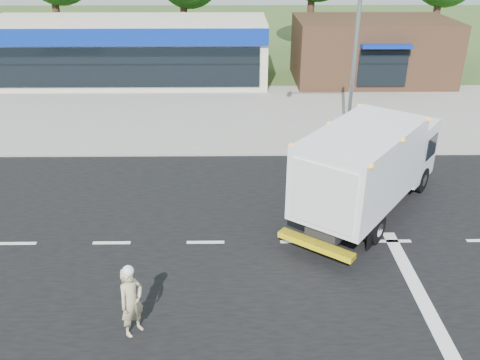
{
  "coord_description": "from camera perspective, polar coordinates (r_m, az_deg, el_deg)",
  "views": [
    {
      "loc": [
        -2.05,
        -13.73,
        8.91
      ],
      "look_at": [
        -1.88,
        1.09,
        1.7
      ],
      "focal_mm": 38.0,
      "sensor_mm": 36.0,
      "label": 1
    }
  ],
  "objects": [
    {
      "name": "road_asphalt",
      "position": [
        16.49,
        6.65,
        -6.93
      ],
      "size": [
        60.0,
        14.0,
        0.02
      ],
      "primitive_type": "cube",
      "color": "black",
      "rests_on": "ground"
    },
    {
      "name": "brown_storefront",
      "position": [
        35.59,
        14.53,
        13.95
      ],
      "size": [
        10.0,
        6.7,
        4.0
      ],
      "color": "#382316",
      "rests_on": "ground"
    },
    {
      "name": "retail_strip_mall",
      "position": [
        35.06,
        -12.45,
        14.01
      ],
      "size": [
        18.0,
        6.2,
        4.0
      ],
      "color": "#BDB29D",
      "rests_on": "ground"
    },
    {
      "name": "ground",
      "position": [
        16.5,
        6.65,
        -6.94
      ],
      "size": [
        120.0,
        120.0,
        0.0
      ],
      "primitive_type": "plane",
      "color": "#385123",
      "rests_on": "ground"
    },
    {
      "name": "sidewalk",
      "position": [
        23.74,
        4.36,
        3.97
      ],
      "size": [
        60.0,
        2.4,
        0.12
      ],
      "primitive_type": "cube",
      "color": "gray",
      "rests_on": "ground"
    },
    {
      "name": "traffic_signal_pole",
      "position": [
        22.15,
        11.22,
        15.1
      ],
      "size": [
        3.51,
        0.25,
        8.0
      ],
      "color": "gray",
      "rests_on": "ground"
    },
    {
      "name": "parking_apron",
      "position": [
        29.2,
        3.44,
        8.14
      ],
      "size": [
        60.0,
        9.0,
        0.02
      ],
      "primitive_type": "cube",
      "color": "gray",
      "rests_on": "ground"
    },
    {
      "name": "emergency_worker",
      "position": [
        12.8,
        -12.09,
        -13.11
      ],
      "size": [
        0.77,
        0.81,
        1.97
      ],
      "rotation": [
        0.0,
        0.0,
        0.89
      ],
      "color": "tan",
      "rests_on": "ground"
    },
    {
      "name": "lane_markings",
      "position": [
        15.62,
        12.22,
        -9.44
      ],
      "size": [
        55.2,
        7.0,
        0.01
      ],
      "color": "silver",
      "rests_on": "road_asphalt"
    },
    {
      "name": "ems_box_truck",
      "position": [
        17.66,
        14.41,
        1.85
      ],
      "size": [
        6.45,
        7.47,
        3.37
      ],
      "rotation": [
        0.0,
        0.0,
        0.92
      ],
      "color": "black",
      "rests_on": "ground"
    }
  ]
}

